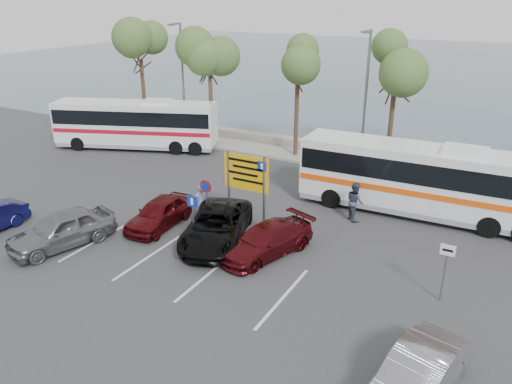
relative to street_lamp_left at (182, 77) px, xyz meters
The scene contains 24 objects.
ground 17.43m from the street_lamp_left, 53.51° to the right, with size 120.00×120.00×0.00m, color #313133.
kerb_strip 10.99m from the street_lamp_left, ahead, with size 44.00×2.40×0.15m, color gray.
seawall 11.16m from the street_lamp_left, 13.93° to the left, with size 48.00×0.80×0.60m, color gray.
sea 47.77m from the street_lamp_left, 77.86° to the left, with size 140.00×140.00×0.00m, color #3B4F5F.
tree_far_left 4.38m from the street_lamp_left, behind, with size 3.20×3.20×7.60m.
tree_left 2.49m from the street_lamp_left, 13.51° to the left, with size 3.20×3.20×7.20m.
tree_mid 8.76m from the street_lamp_left, ahead, with size 3.20×3.20×8.00m.
tree_right 14.59m from the street_lamp_left, ahead, with size 3.20×3.20×7.40m.
street_lamp_left is the anchor object (origin of this frame).
street_lamp_right 13.00m from the street_lamp_left, ahead, with size 0.45×1.15×8.01m.
direction_sign 15.24m from the street_lamp_left, 43.17° to the right, with size 2.20×0.12×3.60m.
sign_no_stop 14.88m from the street_lamp_left, 49.83° to the right, with size 0.60×0.08×2.35m.
sign_parking 16.37m from the street_lamp_left, 52.40° to the right, with size 0.50×0.07×2.25m.
sign_taxi 23.38m from the street_lamp_left, 31.27° to the right, with size 0.50×0.07×2.20m.
lane_markings 17.62m from the street_lamp_left, 58.61° to the right, with size 12.02×4.20×0.01m, color silver, non-canonical shape.
coach_bus_left 4.65m from the street_lamp_left, 121.43° to the right, with size 10.99×6.10×3.40m.
coach_bus_right 18.42m from the street_lamp_left, 15.77° to the right, with size 11.54×2.85×3.57m.
car_silver_a 16.73m from the street_lamp_left, 72.12° to the right, with size 1.80×4.47×1.52m, color slate.
car_maroon 18.07m from the street_lamp_left, 42.98° to the right, with size 1.79×4.41×1.28m, color #4D0C11.
car_red 14.65m from the street_lamp_left, 58.38° to the right, with size 1.59×3.94×1.34m, color #4F0B0E.
suv_black 16.42m from the street_lamp_left, 48.86° to the right, with size 2.41×5.23×1.45m, color black.
car_silver_b 26.55m from the street_lamp_left, 40.40° to the right, with size 1.45×4.15×1.37m, color gray.
pedestrian_near 14.33m from the street_lamp_left, 50.49° to the right, with size 0.67×0.44×1.85m, color #8497C0.
pedestrian_far 16.94m from the street_lamp_left, 25.11° to the right, with size 0.91×0.71×1.87m, color #383F55.
Camera 1 is at (11.27, -14.59, 10.07)m, focal length 35.00 mm.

